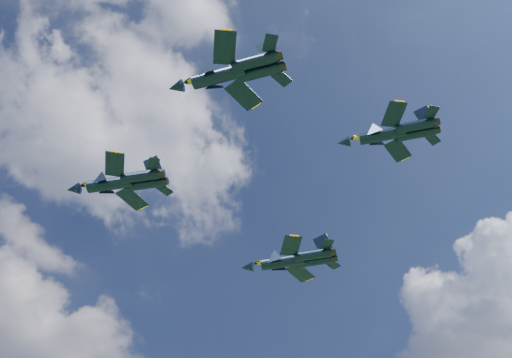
% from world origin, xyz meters
% --- Properties ---
extents(jet_lead, '(15.94, 12.53, 3.95)m').
position_xyz_m(jet_lead, '(-24.00, 17.87, 62.35)').
color(jet_lead, black).
extents(jet_left, '(14.36, 12.84, 3.72)m').
position_xyz_m(jet_left, '(-15.94, -8.24, 59.96)').
color(jet_left, black).
extents(jet_right, '(16.25, 13.77, 4.12)m').
position_xyz_m(jet_right, '(6.67, 23.27, 60.26)').
color(jet_right, black).
extents(jet_slot, '(13.97, 11.78, 3.54)m').
position_xyz_m(jet_slot, '(8.92, -5.59, 62.84)').
color(jet_slot, black).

